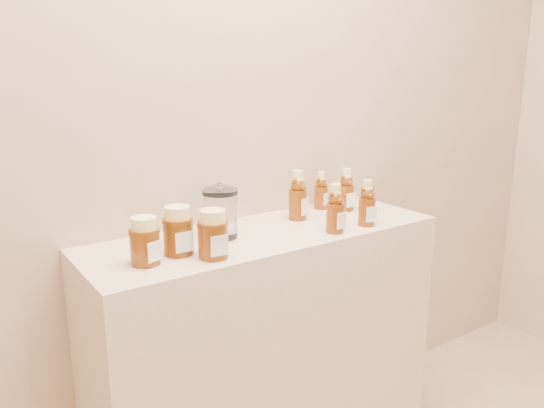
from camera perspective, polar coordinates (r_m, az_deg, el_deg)
wall_back at (r=1.82m, az=-4.24°, el=12.20°), size 3.50×0.02×2.70m
display_table at (r=1.91m, az=-0.56°, el=-15.98°), size 1.20×0.40×0.90m
bear_bottle_back_left at (r=1.85m, az=2.78°, el=1.31°), size 0.08×0.08×0.20m
bear_bottle_back_mid at (r=2.01m, az=5.30°, el=1.73°), size 0.07×0.07×0.16m
bear_bottle_back_right at (r=1.99m, az=8.00°, el=1.84°), size 0.07×0.07×0.18m
bear_bottle_front_left at (r=1.72m, az=6.82°, el=-0.13°), size 0.07×0.07×0.18m
bear_bottle_front_right at (r=1.81m, az=10.20°, el=0.44°), size 0.07×0.07×0.18m
honey_jar_left at (r=1.47m, az=-13.54°, el=-3.87°), size 0.11×0.11×0.13m
honey_jar_back at (r=1.53m, az=-10.07°, el=-2.82°), size 0.09×0.09×0.14m
honey_jar_front at (r=1.49m, az=-6.38°, el=-3.22°), size 0.09×0.09×0.14m
glass_canister at (r=1.66m, az=-5.57°, el=-0.76°), size 0.14×0.14×0.17m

